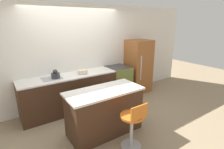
{
  "coord_description": "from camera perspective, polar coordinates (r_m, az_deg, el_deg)",
  "views": [
    {
      "loc": [
        -1.74,
        -3.58,
        2.17
      ],
      "look_at": [
        0.48,
        -0.3,
        0.96
      ],
      "focal_mm": 28.0,
      "sensor_mm": 36.0,
      "label": 1
    }
  ],
  "objects": [
    {
      "name": "ground_plane",
      "position": [
        4.54,
        -7.26,
        -11.73
      ],
      "size": [
        14.0,
        14.0,
        0.0
      ],
      "primitive_type": "plane",
      "color": "#998466"
    },
    {
      "name": "wall_back",
      "position": [
        4.7,
        -11.73,
        5.97
      ],
      "size": [
        8.0,
        0.06,
        2.6
      ],
      "color": "white",
      "rests_on": "ground_plane"
    },
    {
      "name": "kettle",
      "position": [
        4.19,
        -17.97,
        -0.07
      ],
      "size": [
        0.2,
        0.2,
        0.21
      ],
      "color": "#333338",
      "rests_on": "back_counter"
    },
    {
      "name": "kitchen_island",
      "position": [
        3.54,
        -2.44,
        -11.92
      ],
      "size": [
        1.5,
        0.68,
        0.91
      ],
      "color": "#422819",
      "rests_on": "ground_plane"
    },
    {
      "name": "back_counter",
      "position": [
        4.51,
        -13.48,
        -5.87
      ],
      "size": [
        2.34,
        0.64,
        0.92
      ],
      "color": "#422819",
      "rests_on": "ground_plane"
    },
    {
      "name": "mixing_bowl",
      "position": [
        4.42,
        -9.56,
        0.95
      ],
      "size": [
        0.24,
        0.24,
        0.09
      ],
      "color": "beige",
      "rests_on": "back_counter"
    },
    {
      "name": "oven_range",
      "position": [
        5.16,
        2.06,
        -2.39
      ],
      "size": [
        0.61,
        0.66,
        0.92
      ],
      "color": "olive",
      "rests_on": "ground_plane"
    },
    {
      "name": "refrigerator",
      "position": [
        5.55,
        8.6,
        2.66
      ],
      "size": [
        0.7,
        0.64,
        1.63
      ],
      "color": "#995628",
      "rests_on": "ground_plane"
    },
    {
      "name": "stool_chair",
      "position": [
        3.16,
        6.74,
        -16.1
      ],
      "size": [
        0.41,
        0.41,
        0.89
      ],
      "color": "#B7B7BC",
      "rests_on": "ground_plane"
    }
  ]
}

